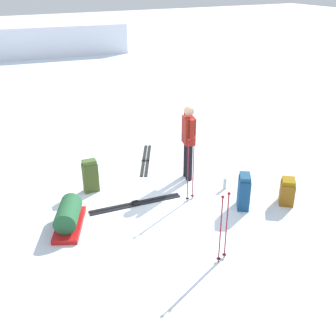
{
  "coord_description": "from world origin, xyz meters",
  "views": [
    {
      "loc": [
        -3.25,
        -6.39,
        4.25
      ],
      "look_at": [
        0.0,
        0.0,
        0.7
      ],
      "focal_mm": 42.91,
      "sensor_mm": 36.0,
      "label": 1
    }
  ],
  "objects_px": {
    "ski_pair_near": "(146,160)",
    "gear_sled": "(69,216)",
    "backpack_large_dark": "(90,176)",
    "backpack_small_spare": "(287,192)",
    "ski_poles_planted_near": "(224,224)",
    "ski_poles_planted_far": "(191,167)",
    "thermos_bottle": "(225,184)",
    "ski_pair_far": "(136,204)",
    "skier_standing": "(188,139)",
    "backpack_bright": "(244,192)"
  },
  "relations": [
    {
      "from": "ski_pair_near",
      "to": "gear_sled",
      "type": "relative_size",
      "value": 1.39
    },
    {
      "from": "backpack_large_dark",
      "to": "backpack_small_spare",
      "type": "distance_m",
      "value": 4.06
    },
    {
      "from": "backpack_small_spare",
      "to": "ski_poles_planted_near",
      "type": "xyz_separation_m",
      "value": [
        -2.16,
        -0.9,
        0.43
      ]
    },
    {
      "from": "gear_sled",
      "to": "ski_poles_planted_far",
      "type": "bearing_deg",
      "value": -3.74
    },
    {
      "from": "thermos_bottle",
      "to": "ski_pair_near",
      "type": "bearing_deg",
      "value": 113.5
    },
    {
      "from": "ski_pair_far",
      "to": "backpack_large_dark",
      "type": "xyz_separation_m",
      "value": [
        -0.63,
        0.94,
        0.34
      ]
    },
    {
      "from": "backpack_large_dark",
      "to": "gear_sled",
      "type": "xyz_separation_m",
      "value": [
        -0.76,
        -1.11,
        -0.13
      ]
    },
    {
      "from": "skier_standing",
      "to": "thermos_bottle",
      "type": "distance_m",
      "value": 1.25
    },
    {
      "from": "backpack_small_spare",
      "to": "gear_sled",
      "type": "bearing_deg",
      "value": 164.35
    },
    {
      "from": "skier_standing",
      "to": "backpack_large_dark",
      "type": "xyz_separation_m",
      "value": [
        -2.13,
        0.41,
        -0.6
      ]
    },
    {
      "from": "ski_pair_far",
      "to": "ski_poles_planted_near",
      "type": "relative_size",
      "value": 1.54
    },
    {
      "from": "ski_pair_near",
      "to": "ski_poles_planted_near",
      "type": "bearing_deg",
      "value": -96.53
    },
    {
      "from": "backpack_large_dark",
      "to": "backpack_bright",
      "type": "xyz_separation_m",
      "value": [
        2.48,
        -2.0,
        -0.0
      ]
    },
    {
      "from": "ski_poles_planted_far",
      "to": "thermos_bottle",
      "type": "relative_size",
      "value": 5.25
    },
    {
      "from": "skier_standing",
      "to": "ski_poles_planted_far",
      "type": "height_order",
      "value": "skier_standing"
    },
    {
      "from": "ski_pair_far",
      "to": "ski_poles_planted_far",
      "type": "xyz_separation_m",
      "value": [
        1.06,
        -0.33,
        0.74
      ]
    },
    {
      "from": "ski_poles_planted_far",
      "to": "gear_sled",
      "type": "height_order",
      "value": "ski_poles_planted_far"
    },
    {
      "from": "backpack_small_spare",
      "to": "thermos_bottle",
      "type": "distance_m",
      "value": 1.31
    },
    {
      "from": "backpack_bright",
      "to": "ski_pair_near",
      "type": "bearing_deg",
      "value": 105.95
    },
    {
      "from": "ski_poles_planted_near",
      "to": "gear_sled",
      "type": "distance_m",
      "value": 2.88
    },
    {
      "from": "ski_poles_planted_near",
      "to": "ski_poles_planted_far",
      "type": "bearing_deg",
      "value": 75.52
    },
    {
      "from": "backpack_small_spare",
      "to": "gear_sled",
      "type": "relative_size",
      "value": 0.45
    },
    {
      "from": "backpack_large_dark",
      "to": "backpack_small_spare",
      "type": "bearing_deg",
      "value": -33.98
    },
    {
      "from": "ski_pair_far",
      "to": "backpack_small_spare",
      "type": "relative_size",
      "value": 3.54
    },
    {
      "from": "backpack_large_dark",
      "to": "ski_poles_planted_near",
      "type": "distance_m",
      "value": 3.4
    },
    {
      "from": "backpack_bright",
      "to": "ski_poles_planted_near",
      "type": "distance_m",
      "value": 1.77
    },
    {
      "from": "backpack_large_dark",
      "to": "thermos_bottle",
      "type": "xyz_separation_m",
      "value": [
        2.58,
        -1.23,
        -0.22
      ]
    },
    {
      "from": "backpack_bright",
      "to": "gear_sled",
      "type": "height_order",
      "value": "backpack_bright"
    },
    {
      "from": "ski_pair_far",
      "to": "backpack_large_dark",
      "type": "distance_m",
      "value": 1.18
    },
    {
      "from": "backpack_small_spare",
      "to": "ski_poles_planted_far",
      "type": "height_order",
      "value": "ski_poles_planted_far"
    },
    {
      "from": "ski_pair_far",
      "to": "ski_poles_planted_near",
      "type": "distance_m",
      "value": 2.4
    },
    {
      "from": "thermos_bottle",
      "to": "backpack_bright",
      "type": "bearing_deg",
      "value": -96.89
    },
    {
      "from": "ski_pair_far",
      "to": "gear_sled",
      "type": "bearing_deg",
      "value": -172.93
    },
    {
      "from": "backpack_small_spare",
      "to": "thermos_bottle",
      "type": "bearing_deg",
      "value": 127.04
    },
    {
      "from": "skier_standing",
      "to": "gear_sled",
      "type": "distance_m",
      "value": 3.06
    },
    {
      "from": "skier_standing",
      "to": "backpack_large_dark",
      "type": "height_order",
      "value": "skier_standing"
    },
    {
      "from": "backpack_small_spare",
      "to": "ski_poles_planted_near",
      "type": "distance_m",
      "value": 2.38
    },
    {
      "from": "backpack_small_spare",
      "to": "ski_poles_planted_near",
      "type": "height_order",
      "value": "ski_poles_planted_near"
    },
    {
      "from": "ski_poles_planted_near",
      "to": "gear_sled",
      "type": "xyz_separation_m",
      "value": [
        -1.97,
        2.05,
        -0.47
      ]
    },
    {
      "from": "ski_poles_planted_near",
      "to": "gear_sled",
      "type": "bearing_deg",
      "value": 133.76
    },
    {
      "from": "skier_standing",
      "to": "ski_poles_planted_near",
      "type": "xyz_separation_m",
      "value": [
        -0.92,
        -2.76,
        -0.26
      ]
    },
    {
      "from": "thermos_bottle",
      "to": "backpack_large_dark",
      "type": "bearing_deg",
      "value": 154.55
    },
    {
      "from": "ski_pair_near",
      "to": "ski_poles_planted_far",
      "type": "relative_size",
      "value": 1.23
    },
    {
      "from": "backpack_large_dark",
      "to": "gear_sled",
      "type": "bearing_deg",
      "value": -124.53
    },
    {
      "from": "backpack_small_spare",
      "to": "thermos_bottle",
      "type": "relative_size",
      "value": 2.07
    },
    {
      "from": "skier_standing",
      "to": "backpack_small_spare",
      "type": "xyz_separation_m",
      "value": [
        1.24,
        -1.86,
        -0.69
      ]
    },
    {
      "from": "ski_pair_near",
      "to": "backpack_large_dark",
      "type": "xyz_separation_m",
      "value": [
        -1.66,
        -0.88,
        0.34
      ]
    },
    {
      "from": "backpack_bright",
      "to": "thermos_bottle",
      "type": "xyz_separation_m",
      "value": [
        0.09,
        0.77,
        -0.22
      ]
    },
    {
      "from": "backpack_small_spare",
      "to": "ski_poles_planted_near",
      "type": "relative_size",
      "value": 0.43
    },
    {
      "from": "skier_standing",
      "to": "ski_pair_near",
      "type": "height_order",
      "value": "skier_standing"
    }
  ]
}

